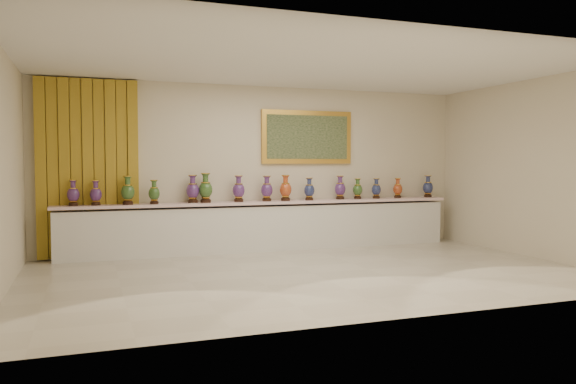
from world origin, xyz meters
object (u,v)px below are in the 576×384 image
at_px(vase_1, 96,194).
at_px(vase_2, 128,192).
at_px(vase_0, 73,194).
at_px(counter, 266,226).

distance_m(vase_1, vase_2, 0.50).
height_order(vase_1, vase_2, vase_2).
bearing_deg(vase_0, vase_1, -2.09).
distance_m(counter, vase_0, 3.33).
bearing_deg(vase_0, vase_2, -2.17).
bearing_deg(vase_2, vase_1, 177.78).
height_order(vase_0, vase_1, vase_0).
xyz_separation_m(counter, vase_1, (-2.92, -0.02, 0.65)).
bearing_deg(vase_0, counter, 0.14).
relative_size(counter, vase_0, 17.32).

